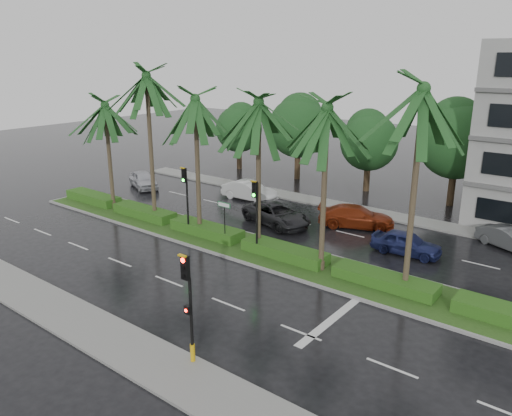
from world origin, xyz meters
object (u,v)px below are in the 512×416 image
Objects in this scene: signal_near at (189,304)px; car_red at (356,216)px; car_blue at (406,243)px; car_grey at (509,239)px; car_white at (249,191)px; car_darkgrey at (276,214)px; car_silver at (143,180)px; signal_median_left at (186,191)px; street_sign at (224,212)px.

car_red is at bearing 97.58° from signal_near.
car_blue is 6.40m from car_grey.
car_darkgrey is (5.24, -3.60, -0.02)m from car_white.
car_silver is 1.10× the size of car_grey.
car_grey is at bearing 71.60° from signal_near.
signal_median_left reaches higher than car_red.
signal_median_left is 9.47m from car_white.
signal_median_left is 1.03× the size of car_silver.
car_grey is (13.50, 4.85, -0.09)m from car_darkgrey.
car_blue is at bearing -143.45° from car_red.
car_darkgrey is at bearing 59.80° from signal_median_left.
car_blue is at bearing -106.78° from car_white.
car_white is (9.55, 2.74, 0.03)m from car_silver.
street_sign is (3.00, 0.18, -0.87)m from signal_median_left.
car_darkgrey is 1.36× the size of car_grey.
car_silver is 14.81m from car_darkgrey.
street_sign is (-7.00, 9.87, -0.38)m from signal_near.
car_darkgrey is 9.00m from car_blue.
signal_near is 1.68× the size of street_sign.
signal_near reaches higher than car_white.
car_silver is 23.80m from car_blue.
car_silver is at bearing 143.74° from signal_near.
car_grey is at bearing -55.91° from car_darkgrey.
street_sign is 0.52× the size of car_red.
car_grey is (13.62, 10.02, -1.49)m from street_sign.
car_red is (4.62, 8.04, -1.40)m from street_sign.
car_darkgrey reaches higher than car_red.
car_white is at bearing -50.02° from car_silver.
car_white is at bearing 73.71° from car_blue.
car_blue is (9.00, 0.30, -0.05)m from car_darkgrey.
car_blue is at bearing -67.38° from car_silver.
car_grey is (16.62, 10.20, -2.36)m from signal_median_left.
car_red is (19.29, 2.02, 0.01)m from car_silver.
car_blue is (4.50, -2.58, -0.05)m from car_red.
car_darkgrey is 5.34m from car_red.
street_sign is at bearing 150.27° from car_grey.
car_darkgrey reaches higher than car_silver.
car_white is at bearing 62.09° from car_red.
street_sign is 16.97m from car_grey.
signal_near reaches higher than car_silver.
car_darkgrey is (0.12, 5.17, -1.40)m from street_sign.
signal_median_left is 1.10× the size of car_blue.
car_darkgrey is at bearing 133.68° from car_grey.
car_blue reaches higher than car_grey.
car_blue is (23.79, -0.56, -0.04)m from car_silver.
signal_near is at bearing 168.91° from car_blue.
car_darkgrey is 1.05× the size of car_red.
car_silver is at bearing 157.68° from street_sign.
signal_near is at bearing -150.69° from car_white.
car_white is 0.90× the size of car_red.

